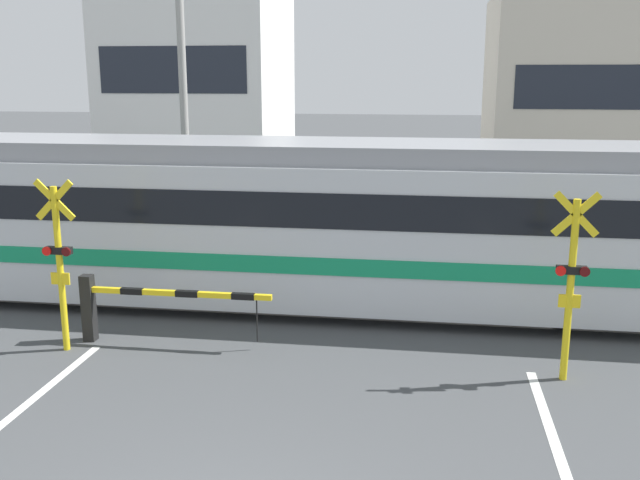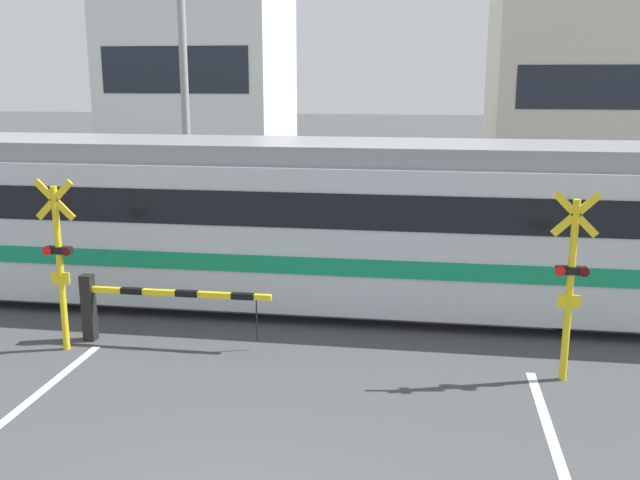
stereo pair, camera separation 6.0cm
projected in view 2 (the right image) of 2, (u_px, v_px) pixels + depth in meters
name	position (u px, v px, depth m)	size (l,w,h in m)	color
rail_track_near	(323.00, 315.00, 13.64)	(50.00, 0.10, 0.08)	gray
rail_track_far	(333.00, 293.00, 15.02)	(50.00, 0.10, 0.08)	gray
commuter_train	(248.00, 217.00, 14.18)	(19.36, 2.70, 3.29)	silver
crossing_barrier_near	(130.00, 301.00, 12.20)	(3.35, 0.20, 1.18)	black
crossing_barrier_far	(477.00, 241.00, 16.68)	(3.35, 0.20, 1.18)	black
crossing_signal_left	(59.00, 258.00, 11.69)	(0.68, 0.15, 2.90)	yellow
crossing_signal_right	(571.00, 279.00, 10.49)	(0.68, 0.15, 2.90)	yellow
building_left_of_street	(202.00, 81.00, 29.62)	(6.73, 6.62, 8.57)	white
building_right_of_street	(591.00, 96.00, 27.42)	(7.54, 6.62, 7.49)	beige
utility_pole_streetside	(185.00, 92.00, 19.51)	(0.22, 0.22, 8.15)	gray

